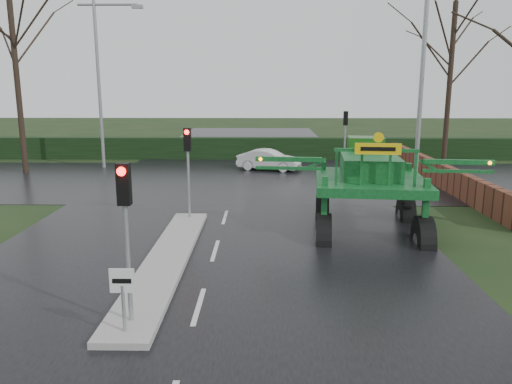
{
  "coord_description": "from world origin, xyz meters",
  "views": [
    {
      "loc": [
        1.49,
        -10.74,
        5.02
      ],
      "look_at": [
        1.28,
        3.46,
        2.0
      ],
      "focal_mm": 35.0,
      "sensor_mm": 36.0,
      "label": 1
    }
  ],
  "objects_px": {
    "traffic_signal_mid": "(188,153)",
    "keep_left_sign": "(123,290)",
    "white_sedan": "(269,170)",
    "street_light_left_far": "(103,70)",
    "traffic_signal_near": "(125,209)",
    "crop_sprayer": "(325,176)",
    "street_light_right": "(416,64)",
    "traffic_signal_far": "(345,127)"
  },
  "relations": [
    {
      "from": "keep_left_sign",
      "to": "traffic_signal_far",
      "type": "xyz_separation_m",
      "value": [
        7.8,
        21.51,
        1.53
      ]
    },
    {
      "from": "street_light_right",
      "to": "white_sedan",
      "type": "relative_size",
      "value": 2.65
    },
    {
      "from": "street_light_left_far",
      "to": "crop_sprayer",
      "type": "bearing_deg",
      "value": -51.19
    },
    {
      "from": "traffic_signal_near",
      "to": "white_sedan",
      "type": "distance_m",
      "value": 20.62
    },
    {
      "from": "traffic_signal_near",
      "to": "street_light_right",
      "type": "bearing_deg",
      "value": 53.87
    },
    {
      "from": "traffic_signal_near",
      "to": "traffic_signal_far",
      "type": "xyz_separation_m",
      "value": [
        7.8,
        21.02,
        0.0
      ]
    },
    {
      "from": "street_light_right",
      "to": "traffic_signal_mid",
      "type": "bearing_deg",
      "value": -154.6
    },
    {
      "from": "street_light_right",
      "to": "traffic_signal_far",
      "type": "bearing_deg",
      "value": 101.95
    },
    {
      "from": "traffic_signal_mid",
      "to": "street_light_right",
      "type": "height_order",
      "value": "street_light_right"
    },
    {
      "from": "traffic_signal_far",
      "to": "white_sedan",
      "type": "bearing_deg",
      "value": 9.61
    },
    {
      "from": "traffic_signal_near",
      "to": "street_light_left_far",
      "type": "relative_size",
      "value": 0.35
    },
    {
      "from": "traffic_signal_mid",
      "to": "crop_sprayer",
      "type": "bearing_deg",
      "value": -23.09
    },
    {
      "from": "traffic_signal_far",
      "to": "crop_sprayer",
      "type": "relative_size",
      "value": 0.44
    },
    {
      "from": "keep_left_sign",
      "to": "traffic_signal_far",
      "type": "bearing_deg",
      "value": 70.07
    },
    {
      "from": "crop_sprayer",
      "to": "white_sedan",
      "type": "height_order",
      "value": "crop_sprayer"
    },
    {
      "from": "white_sedan",
      "to": "keep_left_sign",
      "type": "bearing_deg",
      "value": -170.77
    },
    {
      "from": "traffic_signal_mid",
      "to": "traffic_signal_far",
      "type": "bearing_deg",
      "value": 58.07
    },
    {
      "from": "street_light_left_far",
      "to": "crop_sprayer",
      "type": "xyz_separation_m",
      "value": [
        11.72,
        -14.56,
        -3.86
      ]
    },
    {
      "from": "traffic_signal_near",
      "to": "crop_sprayer",
      "type": "xyz_separation_m",
      "value": [
        4.82,
        6.44,
        -0.46
      ]
    },
    {
      "from": "white_sedan",
      "to": "street_light_left_far",
      "type": "bearing_deg",
      "value": 103.27
    },
    {
      "from": "street_light_left_far",
      "to": "white_sedan",
      "type": "distance_m",
      "value": 11.69
    },
    {
      "from": "keep_left_sign",
      "to": "street_light_left_far",
      "type": "height_order",
      "value": "street_light_left_far"
    },
    {
      "from": "traffic_signal_far",
      "to": "street_light_left_far",
      "type": "distance_m",
      "value": 15.08
    },
    {
      "from": "keep_left_sign",
      "to": "street_light_right",
      "type": "distance_m",
      "value": 17.23
    },
    {
      "from": "keep_left_sign",
      "to": "crop_sprayer",
      "type": "bearing_deg",
      "value": 55.2
    },
    {
      "from": "keep_left_sign",
      "to": "crop_sprayer",
      "type": "xyz_separation_m",
      "value": [
        4.82,
        6.94,
        1.07
      ]
    },
    {
      "from": "traffic_signal_near",
      "to": "traffic_signal_far",
      "type": "bearing_deg",
      "value": 69.64
    },
    {
      "from": "street_light_right",
      "to": "street_light_left_far",
      "type": "xyz_separation_m",
      "value": [
        -16.39,
        8.0,
        0.0
      ]
    },
    {
      "from": "traffic_signal_mid",
      "to": "crop_sprayer",
      "type": "height_order",
      "value": "crop_sprayer"
    },
    {
      "from": "traffic_signal_near",
      "to": "street_light_left_far",
      "type": "bearing_deg",
      "value": 108.17
    },
    {
      "from": "keep_left_sign",
      "to": "traffic_signal_mid",
      "type": "height_order",
      "value": "traffic_signal_mid"
    },
    {
      "from": "traffic_signal_mid",
      "to": "keep_left_sign",
      "type": "bearing_deg",
      "value": -90.0
    },
    {
      "from": "street_light_right",
      "to": "white_sedan",
      "type": "height_order",
      "value": "street_light_right"
    },
    {
      "from": "traffic_signal_near",
      "to": "street_light_left_far",
      "type": "distance_m",
      "value": 22.37
    },
    {
      "from": "keep_left_sign",
      "to": "traffic_signal_near",
      "type": "bearing_deg",
      "value": 90.0
    },
    {
      "from": "crop_sprayer",
      "to": "white_sedan",
      "type": "bearing_deg",
      "value": 102.8
    },
    {
      "from": "traffic_signal_mid",
      "to": "white_sedan",
      "type": "xyz_separation_m",
      "value": [
        3.11,
        11.72,
        -2.59
      ]
    },
    {
      "from": "traffic_signal_near",
      "to": "street_light_right",
      "type": "xyz_separation_m",
      "value": [
        9.49,
        13.01,
        3.4
      ]
    },
    {
      "from": "keep_left_sign",
      "to": "white_sedan",
      "type": "xyz_separation_m",
      "value": [
        3.11,
        20.71,
        -1.06
      ]
    },
    {
      "from": "keep_left_sign",
      "to": "street_light_right",
      "type": "bearing_deg",
      "value": 54.88
    },
    {
      "from": "keep_left_sign",
      "to": "street_light_left_far",
      "type": "bearing_deg",
      "value": 107.78
    },
    {
      "from": "traffic_signal_near",
      "to": "white_sedan",
      "type": "height_order",
      "value": "traffic_signal_near"
    }
  ]
}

